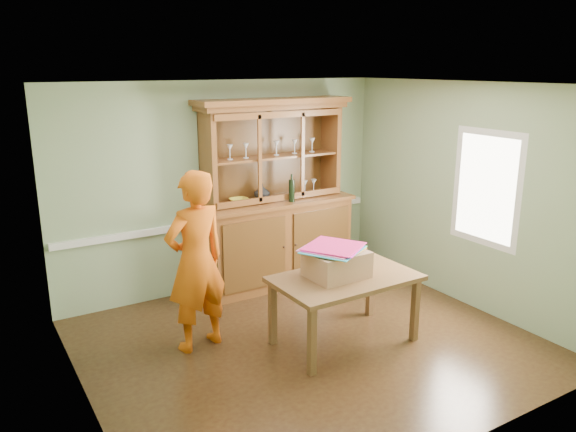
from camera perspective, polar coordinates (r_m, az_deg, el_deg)
floor at (r=6.15m, az=2.16°, el=-12.82°), size 4.50×4.50×0.00m
ceiling at (r=5.43m, az=2.45°, el=13.22°), size 4.50×4.50×0.00m
wall_back at (r=7.34m, az=-6.38°, el=3.00°), size 4.50×0.00×4.50m
wall_left at (r=4.83m, az=-20.61°, el=-4.35°), size 0.00×4.00×4.00m
wall_right at (r=7.10m, az=17.60°, el=1.97°), size 0.00×4.00×4.00m
wall_front at (r=4.22m, az=17.62°, el=-6.90°), size 4.50×0.00×4.50m
chair_rail at (r=7.43m, az=-6.20°, el=-0.43°), size 4.41×0.05×0.08m
framed_map at (r=5.06m, az=-21.26°, el=-1.18°), size 0.03×0.60×0.46m
window_panel at (r=6.87m, az=19.46°, el=2.67°), size 0.03×0.96×1.36m
china_hutch at (r=7.48m, az=-1.26°, el=-0.53°), size 2.10×0.69×2.47m
dining_table at (r=5.94m, az=5.82°, el=-6.90°), size 1.50×0.91×0.75m
cardboard_box at (r=5.86m, az=4.97°, el=-4.86°), size 0.60×0.49×0.28m
kite_stack at (r=5.81m, az=4.58°, el=-3.31°), size 0.72×0.72×0.05m
person at (r=5.79m, az=-9.34°, el=-4.59°), size 0.76×0.58×1.89m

